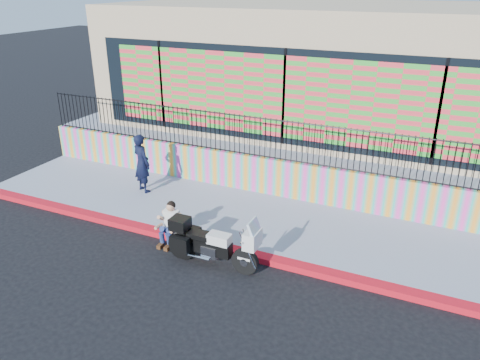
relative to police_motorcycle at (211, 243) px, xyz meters
The scene contains 10 objects.
ground 0.85m from the police_motorcycle, 94.16° to the left, with size 90.00×90.00×0.00m, color black.
red_curb 0.80m from the police_motorcycle, 94.16° to the left, with size 16.00×0.30×0.15m, color red.
sidewalk 2.33m from the police_motorcycle, 91.14° to the left, with size 16.00×3.00×0.15m, color gray.
mural_wall 3.87m from the police_motorcycle, 90.67° to the left, with size 16.00×0.20×1.10m, color #FA41B0.
metal_fence 4.08m from the police_motorcycle, 90.67° to the left, with size 15.80×0.04×1.20m, color black, non-canonical shape.
elevated_platform 8.97m from the police_motorcycle, 90.29° to the left, with size 16.00×10.00×1.25m, color gray.
storefront_building 9.15m from the police_motorcycle, 90.30° to the left, with size 14.00×8.06×4.00m.
police_motorcycle is the anchor object (origin of this frame).
police_officer 4.39m from the police_motorcycle, 145.43° to the left, with size 0.65×0.42×1.77m, color black.
seated_man 1.43m from the police_motorcycle, 163.32° to the left, with size 0.54×0.71×1.06m.
Camera 1 is at (4.40, -8.61, 6.02)m, focal length 35.00 mm.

